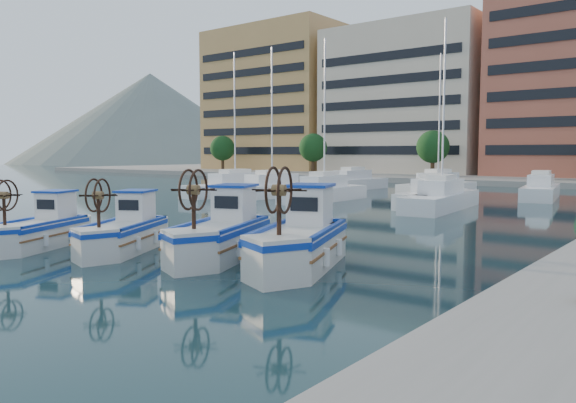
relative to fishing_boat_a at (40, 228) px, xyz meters
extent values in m
plane|color=#17373D|center=(5.29, 0.97, -0.72)|extent=(300.00, 300.00, 0.00)
cube|color=tan|center=(-42.71, 65.97, 11.88)|extent=(24.00, 14.00, 24.00)
cube|color=black|center=(-42.71, 58.97, 11.88)|extent=(22.08, 0.12, 21.60)
cube|color=beige|center=(-17.71, 65.97, 10.38)|extent=(23.00, 14.00, 21.00)
cube|color=black|center=(-17.71, 58.97, 10.38)|extent=(21.16, 0.12, 18.90)
cylinder|color=#3F2B19|center=(-44.71, 54.47, 0.78)|extent=(0.50, 0.50, 3.00)
sphere|color=#1A4A1C|center=(-44.71, 54.47, 3.48)|extent=(4.00, 4.00, 4.00)
cylinder|color=#3F2B19|center=(-26.71, 54.47, 0.78)|extent=(0.50, 0.50, 3.00)
sphere|color=#1A4A1C|center=(-26.71, 54.47, 3.48)|extent=(4.00, 4.00, 4.00)
cylinder|color=#3F2B19|center=(-8.71, 54.47, 0.78)|extent=(0.50, 0.50, 3.00)
sphere|color=#1A4A1C|center=(-8.71, 54.47, 3.48)|extent=(4.00, 4.00, 4.00)
cone|color=slate|center=(-134.71, 110.97, -0.72)|extent=(180.00, 180.00, 60.00)
cube|color=white|center=(-11.81, 22.83, -0.22)|extent=(2.27, 10.32, 1.00)
cylinder|color=silver|center=(-11.81, 22.83, 5.28)|extent=(0.12, 0.12, 11.00)
cube|color=white|center=(-7.98, 22.94, -0.22)|extent=(3.19, 9.78, 1.00)
cylinder|color=silver|center=(-7.98, 22.94, 5.28)|extent=(0.12, 0.12, 11.00)
cube|color=white|center=(-2.97, 22.80, -0.22)|extent=(2.52, 8.82, 1.00)
cylinder|color=silver|center=(-2.97, 22.80, 5.28)|extent=(0.12, 0.12, 11.00)
cube|color=white|center=(4.85, 23.87, -0.22)|extent=(2.73, 8.31, 1.00)
cube|color=white|center=(6.11, 22.28, -0.22)|extent=(3.21, 9.72, 1.00)
cylinder|color=silver|center=(6.11, 22.28, 5.28)|extent=(0.12, 0.12, 11.00)
cube|color=white|center=(-7.95, 34.77, -0.22)|extent=(2.73, 9.08, 1.00)
cube|color=white|center=(1.05, 33.48, -0.22)|extent=(3.54, 8.91, 1.00)
cylinder|color=silver|center=(1.05, 33.48, 5.28)|extent=(0.12, 0.12, 11.00)
cube|color=white|center=(8.78, 34.47, -0.22)|extent=(3.60, 8.87, 1.00)
cube|color=silver|center=(0.06, -0.12, -0.24)|extent=(3.12, 4.19, 0.96)
cube|color=#0C32A3|center=(0.06, -0.12, 0.13)|extent=(3.21, 4.31, 0.15)
cube|color=blue|center=(0.06, -0.12, 0.07)|extent=(2.63, 3.69, 0.06)
cube|color=white|center=(-0.41, 0.88, 0.75)|extent=(1.42, 1.51, 1.01)
cube|color=#0C32A3|center=(-0.41, 0.88, 1.30)|extent=(1.60, 1.69, 0.07)
cylinder|color=#331E14|center=(0.75, -1.62, 0.78)|extent=(0.11, 0.11, 1.06)
cylinder|color=brown|center=(0.75, -1.62, 1.35)|extent=(0.37, 0.36, 0.26)
torus|color=#331E14|center=(0.62, -1.67, 1.35)|extent=(0.51, 1.00, 1.07)
torus|color=#331E14|center=(0.87, -1.56, 1.35)|extent=(0.51, 1.00, 1.07)
cube|color=silver|center=(3.18, 1.34, -0.22)|extent=(3.42, 4.30, 0.99)
cube|color=#0C32A3|center=(3.18, 1.34, 0.16)|extent=(3.52, 4.42, 0.15)
cube|color=blue|center=(3.18, 1.34, 0.10)|extent=(2.90, 3.77, 0.06)
cube|color=white|center=(2.63, 2.33, 0.80)|extent=(1.51, 1.58, 1.04)
cube|color=#0C32A3|center=(2.63, 2.33, 1.36)|extent=(1.70, 1.77, 0.08)
cylinder|color=#331E14|center=(4.01, -0.14, 0.82)|extent=(0.11, 0.11, 1.10)
cylinder|color=brown|center=(4.01, -0.14, 1.41)|extent=(0.39, 0.38, 0.26)
torus|color=#331E14|center=(3.88, -0.21, 1.41)|extent=(0.60, 1.00, 1.11)
torus|color=#331E14|center=(4.13, -0.07, 1.41)|extent=(0.60, 1.00, 1.11)
cube|color=silver|center=(6.73, 2.61, -0.16)|extent=(3.44, 4.86, 1.12)
cube|color=#0C32A3|center=(6.73, 2.61, 0.27)|extent=(3.54, 5.01, 0.17)
cube|color=blue|center=(6.73, 2.61, 0.20)|extent=(2.88, 4.29, 0.06)
cube|color=white|center=(6.26, 3.79, 0.99)|extent=(1.60, 1.72, 1.17)
cube|color=#0C32A3|center=(6.26, 3.79, 1.63)|extent=(1.81, 1.93, 0.09)
cylinder|color=#331E14|center=(7.44, 0.83, 1.02)|extent=(0.13, 0.13, 1.23)
cylinder|color=brown|center=(7.44, 0.83, 1.68)|extent=(0.43, 0.40, 0.30)
torus|color=#331E14|center=(7.29, 0.77, 1.68)|extent=(0.53, 1.18, 1.25)
torus|color=#331E14|center=(7.59, 0.89, 1.68)|extent=(0.53, 1.18, 1.25)
cube|color=silver|center=(9.68, 3.05, -0.14)|extent=(3.55, 5.05, 1.16)
cube|color=#0C32A3|center=(9.68, 3.05, 0.31)|extent=(3.65, 5.20, 0.18)
cube|color=blue|center=(9.68, 3.05, 0.24)|extent=(2.97, 4.46, 0.07)
cube|color=white|center=(9.19, 4.29, 1.05)|extent=(1.66, 1.78, 1.22)
cube|color=#0C32A3|center=(9.19, 4.29, 1.72)|extent=(1.87, 2.00, 0.09)
cylinder|color=#331E14|center=(10.41, 1.20, 1.09)|extent=(0.13, 0.13, 1.28)
cylinder|color=brown|center=(10.41, 1.20, 1.77)|extent=(0.44, 0.42, 0.31)
torus|color=#331E14|center=(10.25, 1.14, 1.77)|extent=(0.54, 1.23, 1.29)
torus|color=#331E14|center=(10.56, 1.26, 1.77)|extent=(0.54, 1.23, 1.29)
camera|label=1|loc=(19.90, -10.46, 2.78)|focal=35.00mm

